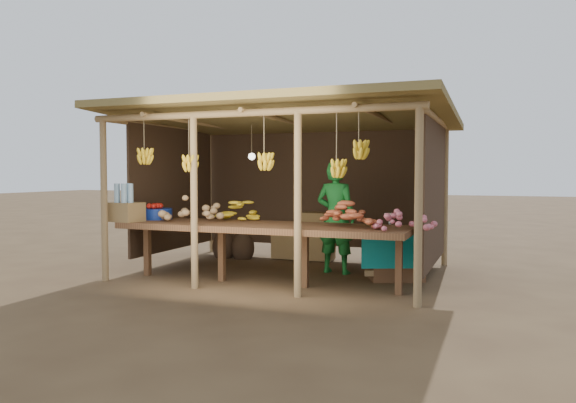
% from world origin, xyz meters
% --- Properties ---
extents(ground, '(60.00, 60.00, 0.00)m').
position_xyz_m(ground, '(0.00, 0.00, 0.00)').
color(ground, brown).
rests_on(ground, ground).
extents(stall_structure, '(4.70, 3.50, 2.43)m').
position_xyz_m(stall_structure, '(-0.00, -0.10, 1.91)').
color(stall_structure, '#97784E').
rests_on(stall_structure, ground).
extents(counter, '(3.90, 1.05, 0.80)m').
position_xyz_m(counter, '(0.00, -0.95, 0.74)').
color(counter, brown).
rests_on(counter, ground).
extents(potato_heap, '(1.11, 0.92, 0.36)m').
position_xyz_m(potato_heap, '(-1.06, -0.92, 0.98)').
color(potato_heap, tan).
rests_on(potato_heap, counter).
extents(sweet_potato_heap, '(0.96, 0.62, 0.36)m').
position_xyz_m(sweet_potato_heap, '(1.14, -0.90, 0.98)').
color(sweet_potato_heap, '#BB5530').
rests_on(sweet_potato_heap, counter).
extents(onion_heap, '(0.83, 0.67, 0.35)m').
position_xyz_m(onion_heap, '(1.90, -1.18, 0.98)').
color(onion_heap, '#CB6371').
rests_on(onion_heap, counter).
extents(banana_pile, '(0.72, 0.57, 0.35)m').
position_xyz_m(banana_pile, '(-0.52, -0.59, 0.97)').
color(banana_pile, yellow).
rests_on(banana_pile, counter).
extents(tomato_basin, '(0.44, 0.44, 0.23)m').
position_xyz_m(tomato_basin, '(-1.73, -0.81, 0.90)').
color(tomato_basin, navy).
rests_on(tomato_basin, counter).
extents(bottle_box, '(0.47, 0.40, 0.53)m').
position_xyz_m(bottle_box, '(-1.90, -1.29, 1.00)').
color(bottle_box, olive).
rests_on(bottle_box, counter).
extents(vendor, '(0.65, 0.47, 1.65)m').
position_xyz_m(vendor, '(0.68, 0.19, 0.82)').
color(vendor, '#1A792B').
rests_on(vendor, ground).
extents(tarp_crate, '(0.98, 0.92, 0.93)m').
position_xyz_m(tarp_crate, '(1.57, 0.05, 0.38)').
color(tarp_crate, brown).
rests_on(tarp_crate, ground).
extents(carton_stack, '(1.05, 0.42, 0.79)m').
position_xyz_m(carton_stack, '(-0.09, 1.20, 0.35)').
color(carton_stack, olive).
rests_on(carton_stack, ground).
extents(burlap_sacks, '(0.76, 0.40, 0.54)m').
position_xyz_m(burlap_sacks, '(-1.37, 0.93, 0.24)').
color(burlap_sacks, '#432E1F').
rests_on(burlap_sacks, ground).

